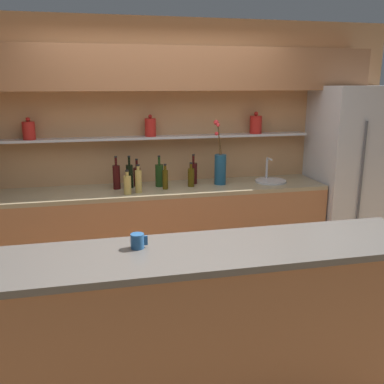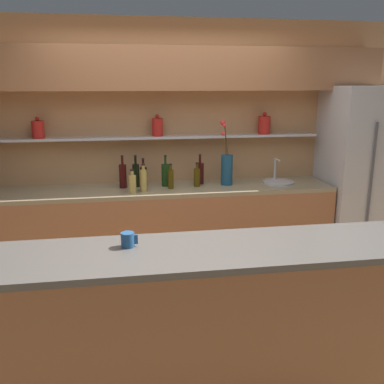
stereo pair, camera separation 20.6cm
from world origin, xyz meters
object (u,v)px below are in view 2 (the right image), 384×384
(flower_vase, at_px, (227,167))
(sink_fixture, at_px, (278,181))
(bottle_wine_4, at_px, (136,175))
(bottle_oil_3, at_px, (171,178))
(refrigerator, at_px, (366,177))
(bottle_wine_5, at_px, (123,176))
(bottle_wine_1, at_px, (166,175))
(bottle_wine_6, at_px, (144,176))
(coffee_mug, at_px, (128,240))
(bottle_spirit_0, at_px, (132,184))
(bottle_wine_2, at_px, (200,173))
(bottle_spirit_7, at_px, (144,180))
(bottle_oil_8, at_px, (197,177))

(flower_vase, xyz_separation_m, sink_fixture, (0.56, -0.01, -0.16))
(bottle_wine_4, bearing_deg, flower_vase, -3.45)
(bottle_wine_4, bearing_deg, bottle_oil_3, -22.37)
(bottle_wine_4, bearing_deg, refrigerator, -2.73)
(bottle_wine_4, xyz_separation_m, bottle_wine_5, (-0.13, -0.02, 0.00))
(bottle_wine_1, relative_size, bottle_wine_6, 1.12)
(bottle_wine_6, relative_size, coffee_mug, 2.90)
(bottle_spirit_0, distance_m, bottle_oil_3, 0.40)
(refrigerator, xyz_separation_m, bottle_oil_3, (-2.14, -0.02, 0.06))
(bottle_wine_2, height_order, bottle_wine_6, bottle_wine_2)
(refrigerator, relative_size, bottle_wine_5, 5.77)
(bottle_oil_3, relative_size, bottle_wine_4, 0.78)
(bottle_spirit_7, bearing_deg, coffee_mug, -96.02)
(flower_vase, height_order, bottle_spirit_7, flower_vase)
(bottle_oil_8, bearing_deg, sink_fixture, 1.40)
(refrigerator, relative_size, bottle_wine_4, 5.88)
(sink_fixture, xyz_separation_m, bottle_wine_4, (-1.50, 0.07, 0.10))
(refrigerator, xyz_separation_m, bottle_wine_5, (-2.61, 0.09, 0.08))
(refrigerator, distance_m, bottle_spirit_0, 2.53)
(sink_fixture, distance_m, bottle_wine_6, 1.43)
(bottle_spirit_0, relative_size, bottle_wine_1, 0.73)
(bottle_wine_4, relative_size, bottle_wine_6, 1.14)
(bottle_oil_8, bearing_deg, bottle_wine_5, 174.87)
(refrigerator, height_order, bottle_spirit_0, refrigerator)
(refrigerator, xyz_separation_m, bottle_spirit_7, (-2.41, -0.10, 0.07))
(bottle_oil_3, distance_m, coffee_mug, 1.84)
(bottle_wine_6, height_order, coffee_mug, bottle_wine_6)
(flower_vase, bearing_deg, coffee_mug, -119.38)
(bottle_oil_3, height_order, bottle_oil_8, bottle_oil_3)
(sink_fixture, relative_size, bottle_wine_4, 1.00)
(flower_vase, xyz_separation_m, bottle_wine_5, (-1.07, 0.03, -0.06))
(bottle_spirit_0, height_order, bottle_spirit_7, bottle_spirit_7)
(bottle_wine_2, height_order, bottle_wine_5, bottle_wine_5)
(bottle_oil_3, relative_size, bottle_oil_8, 1.02)
(bottle_spirit_0, bearing_deg, bottle_oil_3, 17.08)
(bottle_wine_6, distance_m, bottle_spirit_7, 0.27)
(bottle_wine_2, relative_size, bottle_wine_6, 1.09)
(bottle_wine_5, bearing_deg, flower_vase, -1.72)
(coffee_mug, bearing_deg, bottle_wine_5, 90.58)
(bottle_wine_4, relative_size, bottle_oil_8, 1.30)
(bottle_wine_2, bearing_deg, coffee_mug, -111.86)
(bottle_wine_4, xyz_separation_m, bottle_spirit_7, (0.07, -0.22, -0.01))
(coffee_mug, bearing_deg, bottle_oil_8, 68.21)
(flower_vase, xyz_separation_m, bottle_spirit_0, (-0.98, -0.20, -0.09))
(bottle_wine_1, xyz_separation_m, bottle_wine_4, (-0.30, 0.01, 0.01))
(bottle_wine_2, relative_size, coffee_mug, 3.17)
(bottle_oil_3, xyz_separation_m, bottle_wine_4, (-0.34, 0.14, 0.02))
(refrigerator, distance_m, flower_vase, 1.55)
(refrigerator, distance_m, bottle_wine_1, 2.18)
(bottle_wine_1, bearing_deg, flower_vase, -4.22)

